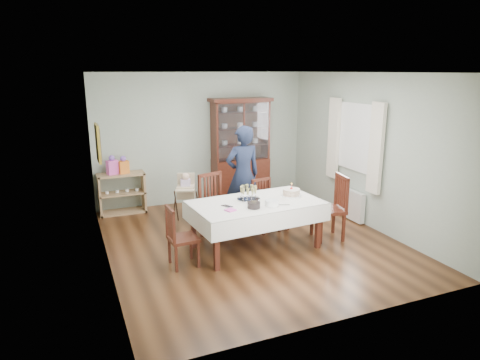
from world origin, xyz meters
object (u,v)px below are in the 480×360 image
sideboard (122,193)px  birthday_cake (291,193)px  gift_bag_pink (112,166)px  chair_far_left (217,219)px  high_chair (186,204)px  china_cabinet (240,148)px  champagne_tray (249,195)px  chair_end_right (329,220)px  chair_far_right (266,215)px  dining_table (256,225)px  chair_end_left (182,248)px  woman (243,175)px  gift_bag_orange (124,166)px

sideboard → birthday_cake: (2.37, -2.49, 0.42)m
sideboard → gift_bag_pink: size_ratio=2.42×
chair_far_left → high_chair: (-0.30, 0.82, 0.06)m
china_cabinet → chair_far_left: bearing=-122.5°
high_chair → champagne_tray: bearing=-44.4°
chair_end_right → chair_far_right: bearing=-122.1°
chair_far_right → birthday_cake: size_ratio=2.81×
dining_table → champagne_tray: (-0.06, 0.14, 0.45)m
dining_table → china_cabinet: (0.79, 2.54, 0.74)m
chair_end_left → woman: (1.50, 1.35, 0.63)m
chair_far_left → gift_bag_pink: gift_bag_pink is taller
gift_bag_pink → gift_bag_orange: gift_bag_pink is taller
chair_end_left → birthday_cake: birthday_cake is taller
birthday_cake → chair_far_right: bearing=106.5°
sideboard → chair_far_right: bearing=-41.1°
sideboard → chair_end_left: chair_end_left is taller
chair_end_right → high_chair: chair_end_right is taller
sideboard → champagne_tray: 2.96m
china_cabinet → chair_end_right: (0.50, -2.63, -0.80)m
high_chair → champagne_tray: champagne_tray is taller
woman → china_cabinet: bearing=-112.4°
chair_end_left → champagne_tray: (1.17, 0.32, 0.57)m
high_chair → champagne_tray: size_ratio=2.62×
chair_far_right → birthday_cake: bearing=-81.3°
chair_end_left → gift_bag_orange: bearing=5.4°
chair_far_left → chair_end_left: 1.17m
china_cabinet → high_chair: china_cabinet is taller
chair_far_right → high_chair: high_chair is taller
china_cabinet → birthday_cake: bearing=-93.1°
chair_far_left → chair_end_left: (-0.82, -0.83, -0.05)m
chair_end_left → gift_bag_orange: gift_bag_orange is taller
champagne_tray → chair_far_left: bearing=123.8°
chair_far_right → high_chair: bearing=137.4°
high_chair → gift_bag_orange: bearing=151.0°
birthday_cake → chair_end_left: bearing=-172.6°
chair_far_right → birthday_cake: 0.81m
champagne_tray → gift_bag_orange: gift_bag_orange is taller
china_cabinet → champagne_tray: size_ratio=5.94×
sideboard → high_chair: (1.00, -1.08, -0.03)m
birthday_cake → chair_end_right: bearing=-14.1°
china_cabinet → gift_bag_orange: size_ratio=6.29×
china_cabinet → chair_end_left: size_ratio=2.44×
sideboard → champagne_tray: size_ratio=2.46×
dining_table → china_cabinet: 2.76m
chair_far_left → gift_bag_orange: bearing=107.3°
sideboard → chair_end_right: size_ratio=0.84×
champagne_tray → birthday_cake: size_ratio=1.15×
chair_end_right → dining_table: bearing=-83.8°
chair_end_right → woman: bearing=-130.8°
woman → chair_end_left: bearing=40.4°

